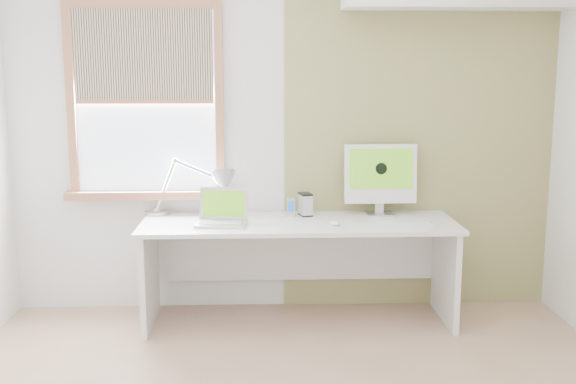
{
  "coord_description": "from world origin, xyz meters",
  "views": [
    {
      "loc": [
        -0.18,
        -3.33,
        1.79
      ],
      "look_at": [
        0.0,
        1.05,
        1.0
      ],
      "focal_mm": 43.17,
      "sensor_mm": 36.0,
      "label": 1
    }
  ],
  "objects_px": {
    "laptop": "(222,215)",
    "external_drive": "(305,204)",
    "desk": "(298,246)",
    "imac": "(380,175)",
    "desk_lamp": "(211,186)"
  },
  "relations": [
    {
      "from": "laptop",
      "to": "imac",
      "type": "distance_m",
      "value": 1.19
    },
    {
      "from": "desk_lamp",
      "to": "imac",
      "type": "relative_size",
      "value": 1.38
    },
    {
      "from": "external_drive",
      "to": "imac",
      "type": "bearing_deg",
      "value": 2.09
    },
    {
      "from": "desk_lamp",
      "to": "imac",
      "type": "height_order",
      "value": "imac"
    },
    {
      "from": "desk_lamp",
      "to": "imac",
      "type": "xyz_separation_m",
      "value": [
        1.23,
        0.02,
        0.07
      ]
    },
    {
      "from": "desk",
      "to": "imac",
      "type": "relative_size",
      "value": 4.18
    },
    {
      "from": "desk",
      "to": "laptop",
      "type": "relative_size",
      "value": 6.01
    },
    {
      "from": "desk_lamp",
      "to": "laptop",
      "type": "xyz_separation_m",
      "value": [
        0.09,
        -0.24,
        -0.16
      ]
    },
    {
      "from": "laptop",
      "to": "external_drive",
      "type": "height_order",
      "value": "laptop"
    },
    {
      "from": "external_drive",
      "to": "desk",
      "type": "bearing_deg",
      "value": -112.2
    },
    {
      "from": "desk",
      "to": "imac",
      "type": "height_order",
      "value": "imac"
    },
    {
      "from": "laptop",
      "to": "desk_lamp",
      "type": "bearing_deg",
      "value": 110.86
    },
    {
      "from": "external_drive",
      "to": "imac",
      "type": "distance_m",
      "value": 0.58
    },
    {
      "from": "laptop",
      "to": "imac",
      "type": "relative_size",
      "value": 0.7
    },
    {
      "from": "desk",
      "to": "laptop",
      "type": "distance_m",
      "value": 0.6
    }
  ]
}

